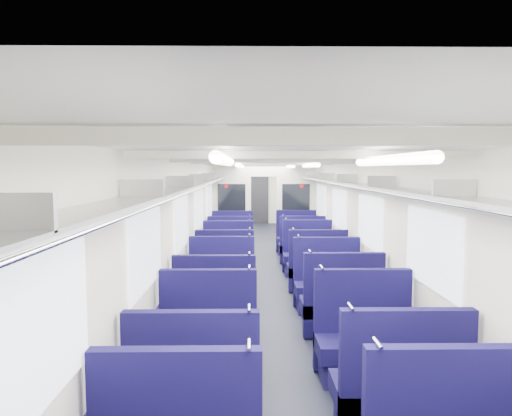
{
  "coord_description": "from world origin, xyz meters",
  "views": [
    {
      "loc": [
        -0.38,
        -9.58,
        2.2
      ],
      "look_at": [
        -0.22,
        2.12,
        1.21
      ],
      "focal_mm": 32.2,
      "sensor_mm": 36.0,
      "label": 1
    }
  ],
  "objects_px": {
    "seat_5": "(399,397)",
    "seat_12": "(225,271)",
    "end_door": "(259,199)",
    "seat_8": "(215,312)",
    "seat_7": "(365,344)",
    "seat_11": "(328,288)",
    "seat_6": "(207,345)",
    "seat_18": "(232,242)",
    "seat_14": "(228,259)",
    "seat_19": "(296,240)",
    "seat_10": "(221,286)",
    "seat_17": "(302,248)",
    "seat_4": "(194,400)",
    "seat_15": "(308,257)",
    "seat_16": "(231,249)",
    "seat_9": "(341,308)",
    "seat_13": "(317,271)",
    "bulkhead": "(264,205)"
  },
  "relations": [
    {
      "from": "seat_5",
      "to": "seat_12",
      "type": "xyz_separation_m",
      "value": [
        -1.66,
        4.62,
        0.0
      ]
    },
    {
      "from": "end_door",
      "to": "seat_8",
      "type": "bearing_deg",
      "value": -93.73
    },
    {
      "from": "seat_7",
      "to": "seat_11",
      "type": "relative_size",
      "value": 1.0
    },
    {
      "from": "seat_6",
      "to": "seat_12",
      "type": "relative_size",
      "value": 1.0
    },
    {
      "from": "seat_5",
      "to": "seat_8",
      "type": "distance_m",
      "value": 2.78
    },
    {
      "from": "seat_8",
      "to": "seat_18",
      "type": "height_order",
      "value": "same"
    },
    {
      "from": "seat_14",
      "to": "seat_19",
      "type": "relative_size",
      "value": 1.0
    },
    {
      "from": "seat_6",
      "to": "seat_10",
      "type": "height_order",
      "value": "same"
    },
    {
      "from": "seat_12",
      "to": "seat_10",
      "type": "bearing_deg",
      "value": -90.0
    },
    {
      "from": "seat_6",
      "to": "seat_11",
      "type": "height_order",
      "value": "same"
    },
    {
      "from": "seat_6",
      "to": "seat_8",
      "type": "relative_size",
      "value": 1.0
    },
    {
      "from": "seat_10",
      "to": "seat_19",
      "type": "xyz_separation_m",
      "value": [
        1.66,
        4.67,
        0.0
      ]
    },
    {
      "from": "seat_5",
      "to": "seat_19",
      "type": "xyz_separation_m",
      "value": [
        0.0,
        8.21,
        0.0
      ]
    },
    {
      "from": "seat_11",
      "to": "seat_17",
      "type": "distance_m",
      "value": 3.57
    },
    {
      "from": "seat_4",
      "to": "seat_15",
      "type": "bearing_deg",
      "value": 74.34
    },
    {
      "from": "seat_8",
      "to": "seat_14",
      "type": "distance_m",
      "value": 3.53
    },
    {
      "from": "seat_5",
      "to": "seat_14",
      "type": "relative_size",
      "value": 1.0
    },
    {
      "from": "seat_6",
      "to": "seat_18",
      "type": "distance_m",
      "value": 6.89
    },
    {
      "from": "seat_8",
      "to": "seat_17",
      "type": "distance_m",
      "value": 5.06
    },
    {
      "from": "seat_5",
      "to": "seat_12",
      "type": "bearing_deg",
      "value": 109.76
    },
    {
      "from": "seat_8",
      "to": "seat_10",
      "type": "height_order",
      "value": "same"
    },
    {
      "from": "seat_10",
      "to": "seat_14",
      "type": "distance_m",
      "value": 2.21
    },
    {
      "from": "seat_8",
      "to": "seat_11",
      "type": "relative_size",
      "value": 1.0
    },
    {
      "from": "seat_7",
      "to": "seat_16",
      "type": "distance_m",
      "value": 6.09
    },
    {
      "from": "seat_10",
      "to": "seat_7",
      "type": "bearing_deg",
      "value": -55.58
    },
    {
      "from": "seat_14",
      "to": "seat_19",
      "type": "xyz_separation_m",
      "value": [
        1.66,
        2.46,
        0.0
      ]
    },
    {
      "from": "seat_9",
      "to": "seat_18",
      "type": "bearing_deg",
      "value": 106.4
    },
    {
      "from": "seat_18",
      "to": "seat_10",
      "type": "bearing_deg",
      "value": -90.0
    },
    {
      "from": "seat_9",
      "to": "seat_12",
      "type": "xyz_separation_m",
      "value": [
        -1.66,
        2.25,
        0.0
      ]
    },
    {
      "from": "seat_4",
      "to": "seat_11",
      "type": "height_order",
      "value": "same"
    },
    {
      "from": "seat_13",
      "to": "seat_4",
      "type": "bearing_deg",
      "value": -109.73
    },
    {
      "from": "end_door",
      "to": "seat_13",
      "type": "xyz_separation_m",
      "value": [
        0.83,
        -10.36,
        -0.64
      ]
    },
    {
      "from": "seat_5",
      "to": "seat_6",
      "type": "distance_m",
      "value": 2.01
    },
    {
      "from": "end_door",
      "to": "seat_9",
      "type": "height_order",
      "value": "end_door"
    },
    {
      "from": "seat_4",
      "to": "seat_12",
      "type": "height_order",
      "value": "same"
    },
    {
      "from": "seat_16",
      "to": "seat_18",
      "type": "xyz_separation_m",
      "value": [
        0.0,
        1.03,
        0.0
      ]
    },
    {
      "from": "seat_14",
      "to": "seat_18",
      "type": "bearing_deg",
      "value": 90.0
    },
    {
      "from": "seat_9",
      "to": "seat_7",
      "type": "bearing_deg",
      "value": -90.0
    },
    {
      "from": "seat_12",
      "to": "seat_18",
      "type": "distance_m",
      "value": 3.39
    },
    {
      "from": "seat_14",
      "to": "seat_6",
      "type": "bearing_deg",
      "value": -90.0
    },
    {
      "from": "seat_18",
      "to": "seat_19",
      "type": "height_order",
      "value": "same"
    },
    {
      "from": "seat_4",
      "to": "seat_7",
      "type": "relative_size",
      "value": 1.0
    },
    {
      "from": "seat_14",
      "to": "seat_16",
      "type": "xyz_separation_m",
      "value": [
        0.0,
        1.23,
        0.0
      ]
    },
    {
      "from": "seat_12",
      "to": "bulkhead",
      "type": "bearing_deg",
      "value": 79.09
    },
    {
      "from": "seat_8",
      "to": "seat_15",
      "type": "height_order",
      "value": "same"
    },
    {
      "from": "seat_8",
      "to": "seat_19",
      "type": "relative_size",
      "value": 1.0
    },
    {
      "from": "seat_5",
      "to": "seat_17",
      "type": "xyz_separation_m",
      "value": [
        0.0,
        7.01,
        0.0
      ]
    },
    {
      "from": "seat_11",
      "to": "seat_19",
      "type": "relative_size",
      "value": 1.0
    },
    {
      "from": "seat_10",
      "to": "end_door",
      "type": "bearing_deg",
      "value": 85.84
    },
    {
      "from": "seat_9",
      "to": "seat_14",
      "type": "distance_m",
      "value": 3.77
    }
  ]
}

